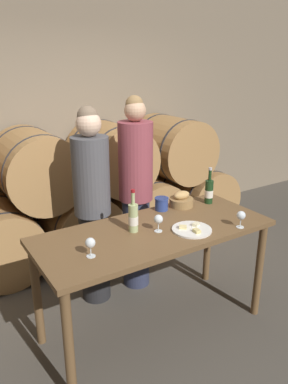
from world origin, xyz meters
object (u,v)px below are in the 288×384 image
wine_bottle_red (209,191)px  cheese_plate (192,229)px  tasting_table (155,242)px  blue_crock (162,203)px  wine_bottle_white (133,217)px  bread_basket (181,200)px  wine_glass_far_left (90,244)px  wine_glass_left (158,220)px  wine_glass_center (241,216)px  person_right (136,194)px  person_left (93,206)px

wine_bottle_red → cheese_plate: 0.62m
tasting_table → blue_crock: bearing=47.8°
wine_bottle_white → bread_basket: (0.61, 0.21, -0.06)m
wine_bottle_white → wine_glass_far_left: (-0.43, -0.18, -0.02)m
cheese_plate → wine_glass_left: size_ratio=2.26×
tasting_table → wine_glass_center: wine_glass_center is taller
bread_basket → wine_glass_far_left: (-1.04, -0.39, 0.04)m
person_right → person_left: bearing=180.0°
cheese_plate → wine_bottle_red: bearing=37.0°
wine_bottle_white → wine_glass_center: 0.81m
wine_bottle_white → wine_glass_left: 0.18m
wine_bottle_red → bread_basket: 0.27m
person_right → wine_glass_far_left: 1.10m
person_right → wine_bottle_red: bearing=-41.7°
person_left → wine_bottle_white: (0.06, -0.58, 0.09)m
person_right → wine_glass_left: person_right is taller
tasting_table → wine_glass_left: bearing=-91.5°
wine_bottle_red → wine_glass_left: (-0.71, -0.25, -0.02)m
person_left → wine_bottle_red: person_left is taller
tasting_table → person_left: (-0.22, 0.64, 0.13)m
tasting_table → person_left: size_ratio=1.03×
person_left → person_right: 0.43m
tasting_table → bread_basket: size_ratio=8.67×
bread_basket → tasting_table: bearing=-149.5°
bread_basket → wine_glass_center: bearing=-79.5°
wine_glass_left → blue_crock: bearing=51.8°
wine_bottle_red → wine_glass_far_left: size_ratio=2.47×
person_left → wine_bottle_red: bearing=-25.3°
wine_glass_far_left → cheese_plate: bearing=-3.0°
blue_crock → wine_glass_center: bearing=-63.4°
person_left → blue_crock: 0.59m
wine_bottle_red → wine_glass_far_left: (-1.29, -0.32, -0.02)m
person_left → wine_glass_left: person_left is taller
tasting_table → wine_bottle_red: 0.77m
person_left → bread_basket: person_left is taller
blue_crock → wine_glass_far_left: (-0.84, -0.41, 0.03)m
blue_crock → wine_glass_far_left: 0.94m
person_left → wine_glass_center: bearing=-50.8°
person_right → cheese_plate: bearing=-89.9°
bread_basket → wine_glass_left: bearing=-145.6°
person_right → blue_crock: bearing=-82.7°
blue_crock → wine_glass_left: wine_glass_left is taller
person_left → blue_crock: size_ratio=14.73×
wine_glass_far_left → person_left: bearing=64.4°
wine_glass_far_left → wine_glass_left: same height
person_left → wine_bottle_white: 0.59m
person_right → cheese_plate: person_right is taller
blue_crock → wine_bottle_white: bearing=-150.7°
wine_bottle_white → cheese_plate: 0.45m
tasting_table → wine_glass_far_left: 0.63m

